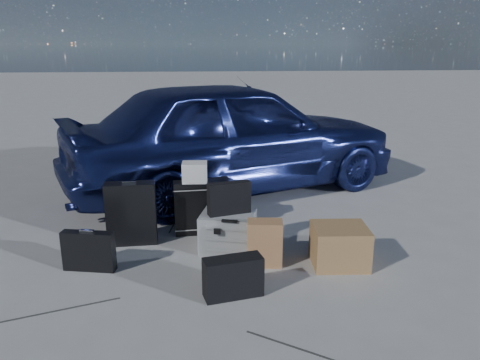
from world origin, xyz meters
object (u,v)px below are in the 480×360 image
at_px(suitcase_right, 197,207).
at_px(duffel_bag, 217,206).
at_px(suitcase_left, 131,214).
at_px(briefcase, 89,251).
at_px(car, 233,135).
at_px(pelican_case, 228,231).
at_px(cardboard_box, 340,246).

bearing_deg(suitcase_right, duffel_bag, 53.40).
relative_size(suitcase_left, suitcase_right, 1.11).
bearing_deg(briefcase, duffel_bag, 55.08).
height_order(car, duffel_bag, car).
bearing_deg(briefcase, pelican_case, 26.58).
bearing_deg(duffel_bag, briefcase, -127.62).
bearing_deg(suitcase_right, pelican_case, -59.71).
xyz_separation_m(briefcase, duffel_bag, (1.12, 1.06, -0.01)).
relative_size(pelican_case, suitcase_right, 0.89).
bearing_deg(cardboard_box, duffel_bag, 130.91).
bearing_deg(briefcase, suitcase_right, 50.41).
bearing_deg(duffel_bag, cardboard_box, -39.89).
xyz_separation_m(pelican_case, duffel_bag, (-0.07, 0.74, -0.01)).
distance_m(car, suitcase_left, 2.00).
bearing_deg(cardboard_box, car, 108.06).
distance_m(suitcase_right, duffel_bag, 0.41).
xyz_separation_m(suitcase_right, duffel_bag, (0.21, 0.33, -0.11)).
xyz_separation_m(suitcase_left, cardboard_box, (1.83, -0.62, -0.13)).
distance_m(pelican_case, cardboard_box, 1.02).
xyz_separation_m(car, duffel_bag, (-0.27, -1.09, -0.56)).
distance_m(car, pelican_case, 1.93).
height_order(pelican_case, suitcase_left, suitcase_left).
bearing_deg(duffel_bag, suitcase_right, -113.65).
height_order(briefcase, suitcase_right, suitcase_right).
xyz_separation_m(briefcase, suitcase_left, (0.29, 0.53, 0.13)).
height_order(pelican_case, briefcase, pelican_case).
height_order(suitcase_left, suitcase_right, suitcase_left).
distance_m(briefcase, suitcase_left, 0.62).
distance_m(suitcase_left, suitcase_right, 0.65).
distance_m(car, cardboard_box, 2.42).
relative_size(briefcase, duffel_bag, 0.68).
height_order(duffel_bag, cardboard_box, cardboard_box).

